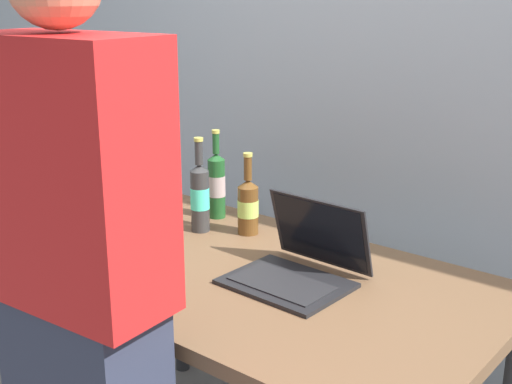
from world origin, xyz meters
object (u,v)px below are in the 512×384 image
at_px(person_figure, 82,313).
at_px(laptop, 299,264).
at_px(beer_bottle_dark, 248,205).
at_px(beer_bottle_green, 200,196).
at_px(beer_bottle_amber, 217,184).

bearing_deg(person_figure, laptop, 76.87).
xyz_separation_m(laptop, person_figure, (-0.15, -0.64, 0.05)).
height_order(beer_bottle_dark, person_figure, person_figure).
relative_size(beer_bottle_green, person_figure, 0.19).
relative_size(laptop, beer_bottle_green, 1.04).
xyz_separation_m(laptop, beer_bottle_amber, (-0.56, 0.27, 0.08)).
distance_m(laptop, beer_bottle_amber, 0.62).
xyz_separation_m(beer_bottle_green, person_figure, (0.35, -0.76, -0.03)).
distance_m(beer_bottle_dark, person_figure, 0.87).
bearing_deg(laptop, beer_bottle_green, 166.48).
distance_m(beer_bottle_green, beer_bottle_dark, 0.17).
bearing_deg(beer_bottle_green, person_figure, -64.90).
xyz_separation_m(laptop, beer_bottle_green, (-0.50, 0.12, 0.08)).
xyz_separation_m(beer_bottle_amber, beer_bottle_dark, (0.20, -0.06, -0.02)).
bearing_deg(beer_bottle_dark, laptop, -29.68).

